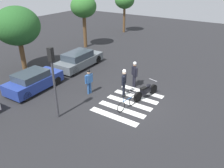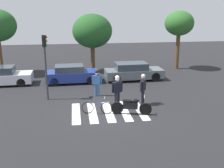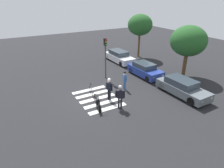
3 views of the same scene
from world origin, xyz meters
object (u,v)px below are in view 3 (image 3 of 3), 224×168
(police_motorcycle, at_px, (97,101))
(officer_by_motorcycle, at_px, (120,95))
(car_grey_coupe, at_px, (182,88))
(car_white_van, at_px, (119,57))
(car_blue_hatchback, at_px, (145,70))
(officer_on_foot, at_px, (109,87))
(traffic_light_pole, at_px, (105,52))
(leaning_bicycle, at_px, (92,92))
(pedestrian_bystander, at_px, (125,79))

(police_motorcycle, relative_size, officer_by_motorcycle, 1.15)
(officer_by_motorcycle, xyz_separation_m, car_grey_coupe, (0.69, 5.67, -0.43))
(car_white_van, relative_size, car_blue_hatchback, 1.15)
(officer_on_foot, height_order, traffic_light_pole, traffic_light_pole)
(officer_on_foot, bearing_deg, leaning_bicycle, -142.66)
(car_white_van, bearing_deg, pedestrian_bystander, -27.51)
(officer_by_motorcycle, bearing_deg, car_blue_hatchback, 127.13)
(pedestrian_bystander, distance_m, car_white_van, 7.87)
(car_white_van, bearing_deg, officer_by_motorcycle, -30.64)
(leaning_bicycle, distance_m, officer_on_foot, 1.76)
(officer_on_foot, xyz_separation_m, car_white_van, (-7.97, 5.71, -0.43))
(police_motorcycle, relative_size, pedestrian_bystander, 1.25)
(car_grey_coupe, xyz_separation_m, traffic_light_pole, (-6.37, -3.92, 2.04))
(officer_by_motorcycle, height_order, traffic_light_pole, traffic_light_pole)
(police_motorcycle, bearing_deg, officer_on_foot, 112.78)
(officer_on_foot, xyz_separation_m, car_grey_coupe, (2.25, 5.74, -0.42))
(leaning_bicycle, xyz_separation_m, car_blue_hatchback, (-1.37, 6.59, 0.29))
(officer_by_motorcycle, height_order, car_grey_coupe, officer_by_motorcycle)
(leaning_bicycle, xyz_separation_m, officer_on_foot, (1.27, 0.97, 0.72))
(police_motorcycle, xyz_separation_m, car_white_van, (-8.53, 7.03, 0.20))
(car_blue_hatchback, distance_m, traffic_light_pole, 4.57)
(car_white_van, relative_size, car_grey_coupe, 1.00)
(police_motorcycle, relative_size, officer_on_foot, 1.16)
(car_blue_hatchback, xyz_separation_m, traffic_light_pole, (-1.48, -3.79, 2.06))
(police_motorcycle, distance_m, traffic_light_pole, 6.07)
(officer_by_motorcycle, relative_size, pedestrian_bystander, 1.09)
(car_blue_hatchback, bearing_deg, leaning_bicycle, -78.24)
(pedestrian_bystander, bearing_deg, car_grey_coupe, 48.44)
(officer_on_foot, relative_size, car_grey_coupe, 0.40)
(officer_on_foot, xyz_separation_m, traffic_light_pole, (-4.13, 1.82, 1.63))
(officer_on_foot, height_order, car_blue_hatchback, officer_on_foot)
(officer_on_foot, distance_m, officer_by_motorcycle, 1.56)
(leaning_bicycle, relative_size, car_white_van, 0.37)
(pedestrian_bystander, bearing_deg, traffic_light_pole, -175.29)
(police_motorcycle, distance_m, officer_by_motorcycle, 1.83)
(police_motorcycle, bearing_deg, officer_by_motorcycle, 54.22)
(officer_on_foot, xyz_separation_m, pedestrian_bystander, (-1.00, 2.08, -0.10))
(car_grey_coupe, bearing_deg, officer_by_motorcycle, -96.97)
(officer_on_foot, bearing_deg, car_grey_coupe, 68.62)
(car_grey_coupe, bearing_deg, car_blue_hatchback, -178.56)
(officer_on_foot, bearing_deg, officer_by_motorcycle, 2.62)
(traffic_light_pole, bearing_deg, officer_on_foot, -23.83)
(pedestrian_bystander, bearing_deg, police_motorcycle, -65.50)
(car_white_van, distance_m, traffic_light_pole, 5.85)
(car_white_van, xyz_separation_m, traffic_light_pole, (3.85, -3.89, 2.06))
(officer_on_foot, height_order, car_grey_coupe, officer_on_foot)
(police_motorcycle, height_order, officer_on_foot, officer_on_foot)
(police_motorcycle, relative_size, traffic_light_pole, 0.54)
(pedestrian_bystander, relative_size, car_grey_coupe, 0.37)
(pedestrian_bystander, height_order, car_blue_hatchback, pedestrian_bystander)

